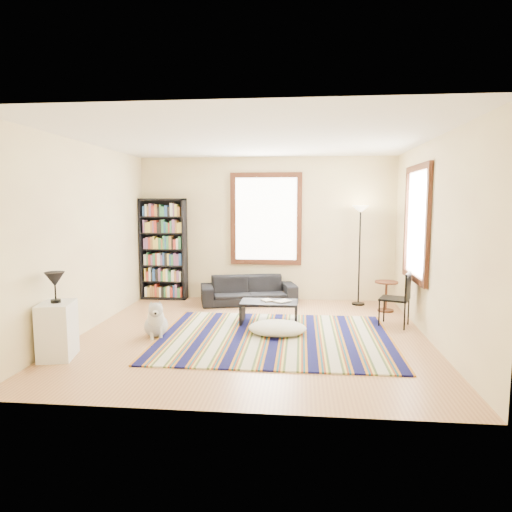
# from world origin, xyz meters

# --- Properties ---
(floor) EXTENTS (5.00, 5.00, 0.10)m
(floor) POSITION_xyz_m (0.00, 0.00, -0.05)
(floor) COLOR tan
(floor) RESTS_ON ground
(ceiling) EXTENTS (5.00, 5.00, 0.10)m
(ceiling) POSITION_xyz_m (0.00, 0.00, 2.85)
(ceiling) COLOR white
(ceiling) RESTS_ON floor
(wall_back) EXTENTS (5.00, 0.10, 2.80)m
(wall_back) POSITION_xyz_m (0.00, 2.55, 1.40)
(wall_back) COLOR #F5E7A5
(wall_back) RESTS_ON floor
(wall_front) EXTENTS (5.00, 0.10, 2.80)m
(wall_front) POSITION_xyz_m (0.00, -2.55, 1.40)
(wall_front) COLOR #F5E7A5
(wall_front) RESTS_ON floor
(wall_left) EXTENTS (0.10, 5.00, 2.80)m
(wall_left) POSITION_xyz_m (-2.55, 0.00, 1.40)
(wall_left) COLOR #F5E7A5
(wall_left) RESTS_ON floor
(wall_right) EXTENTS (0.10, 5.00, 2.80)m
(wall_right) POSITION_xyz_m (2.55, 0.00, 1.40)
(wall_right) COLOR #F5E7A5
(wall_right) RESTS_ON floor
(window_back) EXTENTS (1.20, 0.06, 1.60)m
(window_back) POSITION_xyz_m (0.00, 2.47, 1.60)
(window_back) COLOR white
(window_back) RESTS_ON wall_back
(window_right) EXTENTS (0.06, 1.20, 1.60)m
(window_right) POSITION_xyz_m (2.47, 0.80, 1.60)
(window_right) COLOR white
(window_right) RESTS_ON wall_right
(rug) EXTENTS (3.29, 2.63, 0.02)m
(rug) POSITION_xyz_m (0.33, -0.15, 0.01)
(rug) COLOR #0B0C3B
(rug) RESTS_ON floor
(sofa) EXTENTS (1.14, 1.91, 0.52)m
(sofa) POSITION_xyz_m (-0.30, 2.05, 0.26)
(sofa) COLOR black
(sofa) RESTS_ON floor
(bookshelf) EXTENTS (0.90, 0.30, 2.00)m
(bookshelf) POSITION_xyz_m (-2.03, 2.32, 1.00)
(bookshelf) COLOR black
(bookshelf) RESTS_ON floor
(coffee_table) EXTENTS (0.92, 0.54, 0.36)m
(coffee_table) POSITION_xyz_m (0.20, 0.63, 0.18)
(coffee_table) COLOR black
(coffee_table) RESTS_ON floor
(book_a) EXTENTS (0.25, 0.24, 0.02)m
(book_a) POSITION_xyz_m (0.10, 0.63, 0.37)
(book_a) COLOR beige
(book_a) RESTS_ON coffee_table
(book_b) EXTENTS (0.30, 0.30, 0.02)m
(book_b) POSITION_xyz_m (0.35, 0.68, 0.37)
(book_b) COLOR beige
(book_b) RESTS_ON coffee_table
(floor_cushion) EXTENTS (0.87, 0.66, 0.21)m
(floor_cushion) POSITION_xyz_m (0.36, 0.00, 0.11)
(floor_cushion) COLOR beige
(floor_cushion) RESTS_ON floor
(floor_lamp) EXTENTS (0.39, 0.39, 1.86)m
(floor_lamp) POSITION_xyz_m (1.78, 2.15, 0.93)
(floor_lamp) COLOR black
(floor_lamp) RESTS_ON floor
(side_table) EXTENTS (0.45, 0.45, 0.54)m
(side_table) POSITION_xyz_m (2.20, 1.66, 0.27)
(side_table) COLOR #452111
(side_table) RESTS_ON floor
(folding_chair) EXTENTS (0.54, 0.53, 0.86)m
(folding_chair) POSITION_xyz_m (2.15, 0.69, 0.43)
(folding_chair) COLOR black
(folding_chair) RESTS_ON floor
(white_cabinet) EXTENTS (0.48, 0.57, 0.70)m
(white_cabinet) POSITION_xyz_m (-2.30, -1.24, 0.35)
(white_cabinet) COLOR white
(white_cabinet) RESTS_ON floor
(table_lamp) EXTENTS (0.28, 0.28, 0.38)m
(table_lamp) POSITION_xyz_m (-2.30, -1.24, 0.89)
(table_lamp) COLOR black
(table_lamp) RESTS_ON white_cabinet
(dog) EXTENTS (0.52, 0.61, 0.53)m
(dog) POSITION_xyz_m (-1.38, -0.22, 0.26)
(dog) COLOR silver
(dog) RESTS_ON floor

